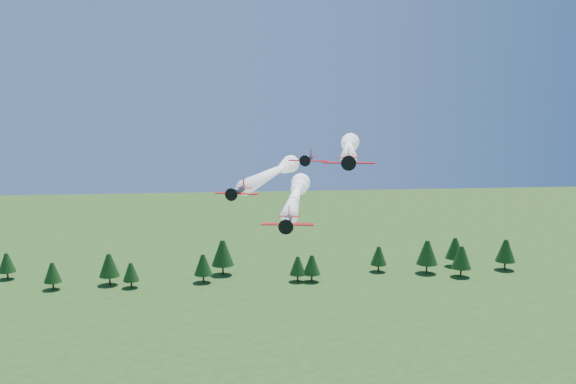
{
  "coord_description": "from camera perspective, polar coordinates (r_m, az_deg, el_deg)",
  "views": [
    {
      "loc": [
        -10.85,
        -95.64,
        60.58
      ],
      "look_at": [
        -1.13,
        0.0,
        45.78
      ],
      "focal_mm": 40.0,
      "sensor_mm": 36.0,
      "label": 1
    }
  ],
  "objects": [
    {
      "name": "plane_right",
      "position": [
        120.03,
        5.44,
        3.99
      ],
      "size": [
        13.13,
        42.18,
        3.7
      ],
      "rotation": [
        0.0,
        0.0,
        -0.2
      ],
      "color": "black",
      "rests_on": "ground"
    },
    {
      "name": "plane_slot",
      "position": [
        105.01,
        1.8,
        2.97
      ],
      "size": [
        6.52,
        7.23,
        2.29
      ],
      "rotation": [
        0.0,
        0.0,
        -0.28
      ],
      "color": "black",
      "rests_on": "ground"
    },
    {
      "name": "treeline",
      "position": [
        214.36,
        1.43,
        -5.88
      ],
      "size": [
        174.28,
        20.09,
        11.84
      ],
      "color": "#382314",
      "rests_on": "ground"
    },
    {
      "name": "plane_lead",
      "position": [
        112.93,
        0.69,
        -0.21
      ],
      "size": [
        11.6,
        42.96,
        3.7
      ],
      "rotation": [
        0.0,
        0.0,
        -0.16
      ],
      "color": "black",
      "rests_on": "ground"
    },
    {
      "name": "plane_left",
      "position": [
        122.88,
        -1.11,
        1.88
      ],
      "size": [
        17.71,
        44.79,
        3.7
      ],
      "rotation": [
        0.0,
        0.0,
        -0.3
      ],
      "color": "black",
      "rests_on": "ground"
    }
  ]
}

